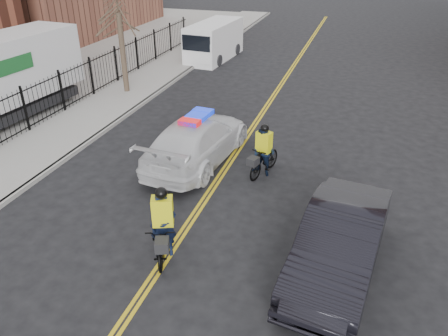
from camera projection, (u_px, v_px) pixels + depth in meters
name	position (u px, v px, depth m)	size (l,w,h in m)	color
ground	(190.00, 222.00, 13.07)	(120.00, 120.00, 0.00)	black
center_line_left	(254.00, 123.00, 19.79)	(0.10, 60.00, 0.01)	gold
center_line_right	(257.00, 124.00, 19.75)	(0.10, 60.00, 0.01)	gold
sidewalk	(109.00, 105.00, 21.74)	(3.00, 60.00, 0.15)	gray
curb	(136.00, 108.00, 21.34)	(0.20, 60.00, 0.15)	gray
iron_fence	(80.00, 84.00, 21.71)	(0.12, 28.00, 2.00)	black
street_tree	(120.00, 26.00, 21.80)	(3.20, 3.20, 4.80)	#362A20
police_cruiser	(197.00, 140.00, 16.19)	(2.83, 5.97, 1.84)	silver
dark_sedan	(339.00, 243.00, 10.79)	(1.82, 5.22, 1.72)	black
cargo_van	(213.00, 42.00, 29.28)	(2.54, 5.87, 2.40)	white
cyclist_near	(164.00, 232.00, 11.44)	(1.44, 2.22, 2.06)	black
cyclist_far	(263.00, 155.00, 15.29)	(1.08, 1.97, 1.92)	black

